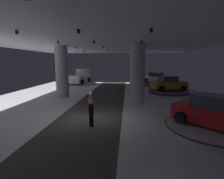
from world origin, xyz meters
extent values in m
cube|color=silver|center=(0.00, 0.00, -0.03)|extent=(24.00, 44.00, 0.05)
cube|color=#383330|center=(0.00, 0.00, 0.00)|extent=(4.40, 44.00, 0.01)
cube|color=silver|center=(0.00, 0.00, 5.55)|extent=(24.00, 44.00, 0.10)
cylinder|color=black|center=(-3.27, -2.33, 5.32)|extent=(0.16, 0.16, 0.22)
cylinder|color=black|center=(-2.98, 2.49, 5.32)|extent=(0.16, 0.16, 0.22)
cylinder|color=black|center=(-2.97, 7.28, 5.32)|extent=(0.16, 0.16, 0.22)
cylinder|color=black|center=(-3.33, 12.29, 5.32)|extent=(0.16, 0.16, 0.22)
cylinder|color=black|center=(0.01, -2.25, 5.32)|extent=(0.16, 0.16, 0.22)
cylinder|color=black|center=(-0.11, 2.57, 5.32)|extent=(0.16, 0.16, 0.22)
cylinder|color=black|center=(-0.02, 7.08, 5.32)|extent=(0.16, 0.16, 0.22)
cylinder|color=black|center=(-0.12, 12.14, 5.32)|extent=(0.16, 0.16, 0.22)
cylinder|color=black|center=(3.66, -2.26, 5.32)|extent=(0.16, 0.16, 0.22)
cylinder|color=black|center=(3.56, 2.53, 5.32)|extent=(0.16, 0.16, 0.22)
cylinder|color=black|center=(3.44, 7.55, 5.32)|extent=(0.16, 0.16, 0.22)
cylinder|color=black|center=(3.37, 11.98, 5.32)|extent=(0.16, 0.16, 0.22)
cylinder|color=#ADADB2|center=(-4.55, 7.14, 2.75)|extent=(1.36, 1.36, 5.50)
cylinder|color=#ADADB2|center=(3.44, 5.07, 2.75)|extent=(1.36, 1.36, 5.50)
cylinder|color=#333338|center=(7.42, 18.94, 0.19)|extent=(5.75, 5.75, 0.37)
cylinder|color=white|center=(7.42, 18.94, 0.34)|extent=(5.87, 5.87, 0.05)
cube|color=silver|center=(7.42, 18.94, 0.98)|extent=(3.97, 4.43, 0.90)
cube|color=#2D3842|center=(7.33, 19.06, 1.73)|extent=(2.39, 2.46, 0.70)
cylinder|color=black|center=(9.08, 18.40, 0.71)|extent=(0.59, 0.67, 0.68)
cylinder|color=black|center=(7.49, 17.19, 0.71)|extent=(0.59, 0.67, 0.68)
cylinder|color=black|center=(7.35, 20.68, 0.71)|extent=(0.59, 0.67, 0.68)
cylinder|color=black|center=(5.76, 19.47, 0.71)|extent=(0.59, 0.67, 0.68)
sphere|color=white|center=(9.06, 17.60, 1.09)|extent=(0.18, 0.18, 0.18)
sphere|color=white|center=(8.27, 17.00, 1.09)|extent=(0.18, 0.18, 0.18)
cylinder|color=#B7B7BC|center=(7.26, -1.75, 0.15)|extent=(5.03, 5.03, 0.30)
cylinder|color=black|center=(7.26, -1.75, 0.27)|extent=(5.14, 5.14, 0.05)
cube|color=red|center=(7.26, -1.75, 0.91)|extent=(4.27, 4.22, 0.90)
cube|color=#2D3842|center=(7.15, -1.64, 1.66)|extent=(2.45, 2.44, 0.70)
cylinder|color=black|center=(6.93, -0.04, 0.64)|extent=(0.64, 0.63, 0.68)
cylinder|color=black|center=(5.54, -1.47, 0.64)|extent=(0.64, 0.63, 0.68)
cylinder|color=#B7B7BC|center=(-5.82, 18.57, 0.11)|extent=(5.57, 5.56, 0.22)
cylinder|color=black|center=(-5.82, 18.57, 0.19)|extent=(5.68, 5.68, 0.05)
cube|color=silver|center=(-5.82, 18.57, 0.97)|extent=(2.62, 5.48, 1.20)
cube|color=silver|center=(-5.65, 20.26, 2.02)|extent=(2.06, 1.88, 1.00)
cube|color=#28333D|center=(-5.71, 19.75, 2.02)|extent=(1.75, 0.25, 0.75)
cylinder|color=black|center=(-6.81, 20.53, 0.64)|extent=(0.36, 0.86, 0.84)
cylinder|color=black|center=(-4.47, 20.30, 0.64)|extent=(0.36, 0.86, 0.84)
cylinder|color=black|center=(-7.18, 16.84, 0.64)|extent=(0.36, 0.86, 0.84)
cylinder|color=black|center=(-4.84, 16.61, 0.64)|extent=(0.36, 0.86, 0.84)
cylinder|color=#333338|center=(7.66, 10.78, 0.19)|extent=(4.90, 4.90, 0.38)
cylinder|color=white|center=(7.66, 10.78, 0.35)|extent=(5.00, 5.00, 0.05)
cube|color=#B77519|center=(7.66, 10.78, 0.99)|extent=(4.53, 2.85, 0.90)
cube|color=#2D3842|center=(7.51, 10.74, 1.73)|extent=(2.25, 2.01, 0.70)
cylinder|color=black|center=(8.77, 12.12, 0.72)|extent=(0.71, 0.39, 0.68)
cylinder|color=black|center=(9.30, 10.20, 0.72)|extent=(0.71, 0.39, 0.68)
cylinder|color=black|center=(6.01, 11.36, 0.72)|extent=(0.71, 0.39, 0.68)
cylinder|color=black|center=(6.55, 9.43, 0.72)|extent=(0.71, 0.39, 0.68)
sphere|color=white|center=(9.51, 11.80, 1.10)|extent=(0.18, 0.18, 0.18)
sphere|color=white|center=(9.77, 10.85, 1.10)|extent=(0.18, 0.18, 0.18)
cylinder|color=black|center=(-0.27, 1.25, 0.40)|extent=(0.14, 0.14, 0.80)
cylinder|color=black|center=(-0.14, 1.38, 0.40)|extent=(0.14, 0.14, 0.80)
cylinder|color=#472323|center=(-0.21, 1.31, 1.06)|extent=(0.32, 0.32, 0.62)
sphere|color=tan|center=(-0.21, 1.31, 1.48)|extent=(0.22, 0.22, 0.22)
cylinder|color=black|center=(0.51, -1.65, 0.40)|extent=(0.14, 0.14, 0.80)
cylinder|color=black|center=(0.37, -1.55, 0.40)|extent=(0.14, 0.14, 0.80)
cylinder|color=black|center=(0.44, -1.60, 1.06)|extent=(0.32, 0.32, 0.62)
sphere|color=tan|center=(0.44, -1.60, 1.48)|extent=(0.22, 0.22, 0.22)
camera|label=1|loc=(2.54, -11.38, 3.75)|focal=28.20mm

